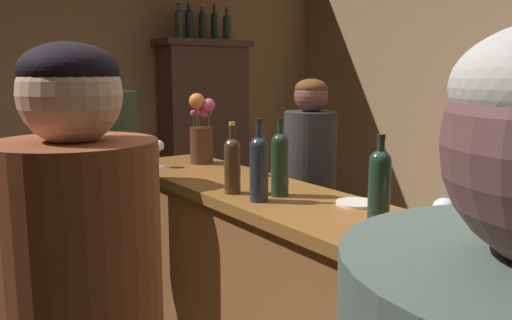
% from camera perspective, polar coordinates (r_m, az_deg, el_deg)
% --- Properties ---
extents(wall_back, '(5.72, 0.12, 2.93)m').
position_cam_1_polar(wall_back, '(4.86, -21.82, 7.65)').
color(wall_back, tan).
rests_on(wall_back, ground).
extents(bar_counter, '(0.53, 2.69, 1.03)m').
position_cam_1_polar(bar_counter, '(2.45, 3.81, -15.84)').
color(bar_counter, brown).
rests_on(bar_counter, ground).
extents(display_cabinet, '(0.88, 0.38, 1.85)m').
position_cam_1_polar(display_cabinet, '(5.13, -5.51, 2.68)').
color(display_cabinet, '#4E322C').
rests_on(display_cabinet, ground).
extents(wine_bottle_rose, '(0.06, 0.06, 0.29)m').
position_cam_1_polar(wine_bottle_rose, '(2.76, 0.45, 0.86)').
color(wine_bottle_rose, '#182D34').
rests_on(wine_bottle_rose, bar_counter).
extents(wine_bottle_merlot, '(0.08, 0.08, 0.33)m').
position_cam_1_polar(wine_bottle_merlot, '(1.85, 13.00, -2.76)').
color(wine_bottle_merlot, '#1D3323').
rests_on(wine_bottle_merlot, bar_counter).
extents(wine_bottle_malbec, '(0.07, 0.07, 0.31)m').
position_cam_1_polar(wine_bottle_malbec, '(1.87, 21.75, -3.73)').
color(wine_bottle_malbec, '#203F22').
rests_on(wine_bottle_malbec, bar_counter).
extents(wine_bottle_syrah, '(0.08, 0.08, 0.35)m').
position_cam_1_polar(wine_bottle_syrah, '(2.21, 0.32, -0.58)').
color(wine_bottle_syrah, '#252831').
rests_on(wine_bottle_syrah, bar_counter).
extents(wine_bottle_riesling, '(0.07, 0.07, 0.32)m').
position_cam_1_polar(wine_bottle_riesling, '(2.36, -2.54, -0.29)').
color(wine_bottle_riesling, '#462C18').
rests_on(wine_bottle_riesling, bar_counter).
extents(wine_bottle_pinot, '(0.08, 0.08, 0.34)m').
position_cam_1_polar(wine_bottle_pinot, '(2.31, 2.57, -0.14)').
color(wine_bottle_pinot, '#1F331D').
rests_on(wine_bottle_pinot, bar_counter).
extents(wine_glass_front, '(0.07, 0.07, 0.15)m').
position_cam_1_polar(wine_glass_front, '(1.76, 19.43, -5.07)').
color(wine_glass_front, white).
rests_on(wine_glass_front, bar_counter).
extents(wine_glass_mid, '(0.07, 0.07, 0.15)m').
position_cam_1_polar(wine_glass_mid, '(3.05, -10.37, 1.31)').
color(wine_glass_mid, white).
rests_on(wine_glass_mid, bar_counter).
extents(flower_arrangement, '(0.15, 0.18, 0.41)m').
position_cam_1_polar(flower_arrangement, '(3.14, -5.81, 3.14)').
color(flower_arrangement, '#502C1D').
rests_on(flower_arrangement, bar_counter).
extents(cheese_plate, '(0.17, 0.17, 0.01)m').
position_cam_1_polar(cheese_plate, '(2.22, 10.68, -4.53)').
color(cheese_plate, white).
rests_on(cheese_plate, bar_counter).
extents(display_bottle_left, '(0.07, 0.07, 0.31)m').
position_cam_1_polar(display_bottle_left, '(5.00, -8.23, 14.30)').
color(display_bottle_left, '#2E4832').
rests_on(display_bottle_left, display_cabinet).
extents(display_bottle_midleft, '(0.08, 0.08, 0.33)m').
position_cam_1_polar(display_bottle_midleft, '(5.05, -7.14, 14.35)').
color(display_bottle_midleft, '#1B2C31').
rests_on(display_bottle_midleft, display_cabinet).
extents(display_bottle_center, '(0.07, 0.07, 0.32)m').
position_cam_1_polar(display_bottle_center, '(5.11, -5.77, 14.23)').
color(display_bottle_center, '#1C3124').
rests_on(display_bottle_center, display_cabinet).
extents(display_bottle_midright, '(0.07, 0.07, 0.33)m').
position_cam_1_polar(display_bottle_midright, '(5.17, -4.46, 14.19)').
color(display_bottle_midright, '#13331B').
rests_on(display_bottle_midright, display_cabinet).
extents(display_bottle_right, '(0.08, 0.08, 0.31)m').
position_cam_1_polar(display_bottle_right, '(5.24, -3.13, 14.06)').
color(display_bottle_right, '#2A452F').
rests_on(display_bottle_right, display_cabinet).
extents(patron_in_navy, '(0.39, 0.39, 1.67)m').
position_cam_1_polar(patron_in_navy, '(2.72, -16.33, -4.87)').
color(patron_in_navy, '#262E2B').
rests_on(patron_in_navy, ground).
extents(bartender, '(0.31, 0.31, 1.52)m').
position_cam_1_polar(bartender, '(3.17, 5.71, -3.60)').
color(bartender, '#516E51').
rests_on(bartender, ground).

